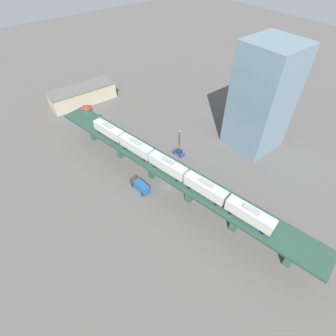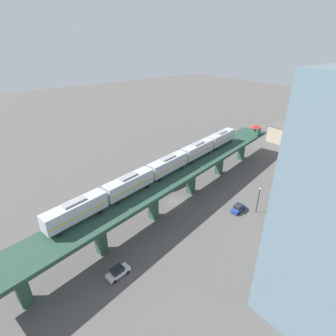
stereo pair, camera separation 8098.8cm
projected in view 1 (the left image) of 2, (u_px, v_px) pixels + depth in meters
name	position (u px, v px, depth m)	size (l,w,h in m)	color
ground_plane	(167.00, 187.00, 81.91)	(400.00, 400.00, 0.00)	#514F4C
elevated_viaduct	(168.00, 170.00, 76.65)	(25.49, 91.94, 8.64)	#244135
subway_train	(168.00, 165.00, 72.61)	(14.44, 61.82, 4.45)	#ADB2BA
signal_hut	(87.00, 109.00, 94.72)	(3.77, 3.77, 3.40)	#33604C
street_car_blue	(179.00, 152.00, 92.22)	(2.48, 4.63, 1.89)	#233D93
street_car_white	(252.00, 214.00, 73.32)	(2.37, 4.59, 1.89)	silver
delivery_truck	(140.00, 186.00, 79.83)	(2.76, 7.33, 3.20)	#333338
street_lamp	(180.00, 137.00, 93.14)	(0.44, 0.44, 6.94)	black
warehouse_building	(83.00, 95.00, 116.22)	(28.97, 11.40, 6.80)	tan
office_tower	(262.00, 99.00, 85.05)	(16.00, 16.00, 36.00)	slate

